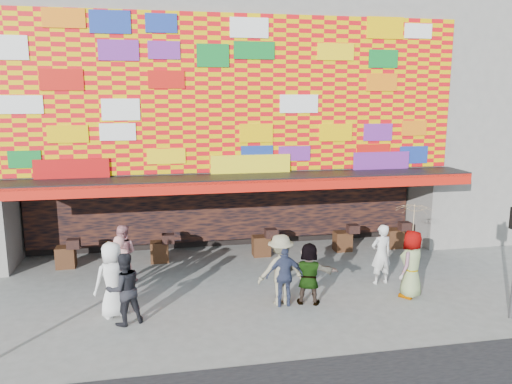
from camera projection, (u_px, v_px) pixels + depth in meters
ground at (259, 313)px, 12.89m from camera, size 90.00×90.00×0.00m
shop_building at (219, 103)px, 19.77m from camera, size 15.20×9.40×10.00m
ped_a at (113, 279)px, 12.55m from camera, size 1.13×1.00×1.94m
ped_b at (121, 267)px, 13.60m from camera, size 0.78×0.64×1.82m
ped_c at (124, 289)px, 12.11m from camera, size 1.07×0.96×1.81m
ped_d at (281, 270)px, 13.28m from camera, size 1.31×0.83×1.92m
ped_e at (285, 275)px, 13.18m from camera, size 1.00×0.43×1.69m
ped_f at (309, 273)px, 13.33m from camera, size 1.65×0.99×1.69m
ped_g at (412, 264)px, 13.77m from camera, size 1.10×1.06×1.90m
ped_h at (381, 254)px, 14.76m from camera, size 0.71×0.52×1.81m
ped_i at (123, 253)px, 14.91m from camera, size 0.99×0.86×1.76m
parasol at (414, 221)px, 13.53m from camera, size 1.25×1.26×1.90m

